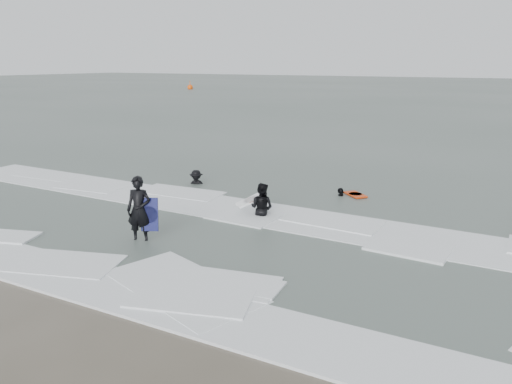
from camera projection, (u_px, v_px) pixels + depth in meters
The scene contains 9 objects.
ground at pixel (152, 285), 11.63m from camera, with size 320.00×320.00×0.00m, color brown.
sea at pixel (484, 93), 79.33m from camera, with size 320.00×320.00×0.00m, color #47544C.
surfer_centre at pixel (141, 242), 14.39m from camera, with size 0.72×0.47×1.97m, color black.
surfer_wading at pixel (262, 217), 16.71m from camera, with size 0.84×0.65×1.73m, color black.
surfer_breaker at pixel (196, 185), 20.97m from camera, with size 0.97×0.56×1.51m, color black.
surfer_right_near at pixel (341, 197), 19.16m from camera, with size 0.89×0.37×1.51m, color black.
surf_foam at pixel (235, 236), 14.75m from camera, with size 30.03×9.06×0.09m.
bodyboards at pixel (263, 202), 16.69m from camera, with size 4.37×8.31×1.25m.
buoy at pixel (190, 87), 90.99m from camera, with size 1.00×1.00×1.65m.
Camera 1 is at (7.29, -8.19, 5.07)m, focal length 35.00 mm.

